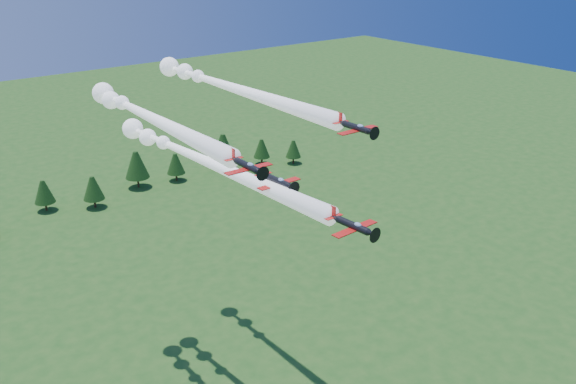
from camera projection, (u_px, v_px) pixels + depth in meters
plane_lead at (199, 158)px, 100.75m from camera, size 9.15×59.79×3.70m
plane_left at (145, 114)px, 98.33m from camera, size 6.36×51.55×3.70m
plane_right at (227, 86)px, 109.04m from camera, size 6.53×57.11×3.70m
plane_slot at (278, 181)px, 88.87m from camera, size 6.90×7.52×2.44m
treeline at (52, 190)px, 180.07m from camera, size 163.22×19.29×11.96m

